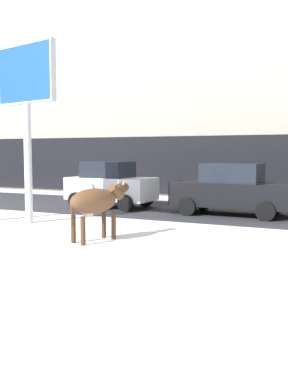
# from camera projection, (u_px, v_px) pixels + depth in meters

# --- Properties ---
(ground_plane) EXTENTS (120.00, 120.00, 0.00)m
(ground_plane) POSITION_uv_depth(u_px,v_px,m) (82.00, 263.00, 8.90)
(ground_plane) COLOR white
(road_strip) EXTENTS (60.00, 5.60, 0.01)m
(road_strip) POSITION_uv_depth(u_px,v_px,m) (205.00, 211.00, 16.56)
(road_strip) COLOR #333338
(road_strip) RESTS_ON ground
(building_facade) EXTENTS (44.00, 6.10, 13.00)m
(building_facade) POSITION_uv_depth(u_px,v_px,m) (247.00, 68.00, 22.23)
(building_facade) COLOR #BCB29E
(building_facade) RESTS_ON ground
(cow_brown) EXTENTS (1.04, 1.92, 1.54)m
(cow_brown) POSITION_uv_depth(u_px,v_px,m) (96.00, 202.00, 11.03)
(cow_brown) COLOR brown
(cow_brown) RESTS_ON ground
(billboard) EXTENTS (2.51, 0.71, 5.56)m
(billboard) POSITION_uv_depth(u_px,v_px,m) (26.00, 85.00, 13.55)
(billboard) COLOR silver
(billboard) RESTS_ON ground
(car_white_hatchback) EXTENTS (3.55, 2.01, 1.86)m
(car_white_hatchback) POSITION_uv_depth(u_px,v_px,m) (110.00, 185.00, 17.78)
(car_white_hatchback) COLOR white
(car_white_hatchback) RESTS_ON ground
(car_black_sedan) EXTENTS (4.25, 2.08, 1.84)m
(car_black_sedan) POSITION_uv_depth(u_px,v_px,m) (232.00, 190.00, 15.61)
(car_black_sedan) COLOR black
(car_black_sedan) RESTS_ON ground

